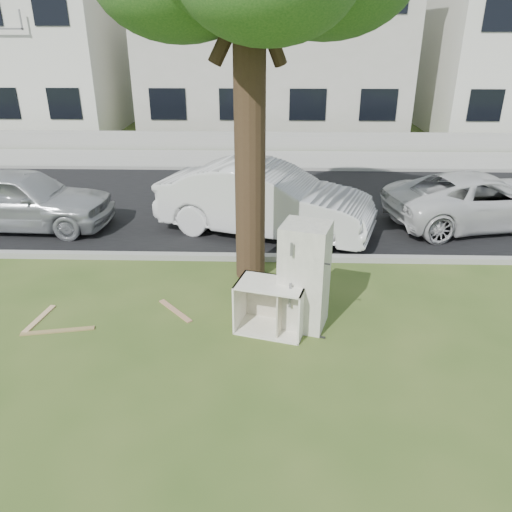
{
  "coord_description": "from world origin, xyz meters",
  "views": [
    {
      "loc": [
        -0.04,
        -6.76,
        4.29
      ],
      "look_at": [
        -0.26,
        0.6,
        0.93
      ],
      "focal_mm": 35.0,
      "sensor_mm": 36.0,
      "label": 1
    }
  ],
  "objects_px": {
    "cabinet": "(271,307)",
    "car_left": "(21,199)",
    "car_right": "(481,200)",
    "fridge": "(304,276)",
    "car_center": "(265,200)"
  },
  "relations": [
    {
      "from": "cabinet",
      "to": "car_left",
      "type": "distance_m",
      "value": 7.2
    },
    {
      "from": "car_right",
      "to": "cabinet",
      "type": "bearing_deg",
      "value": 121.65
    },
    {
      "from": "cabinet",
      "to": "car_right",
      "type": "distance_m",
      "value": 6.86
    },
    {
      "from": "fridge",
      "to": "car_center",
      "type": "bearing_deg",
      "value": 116.59
    },
    {
      "from": "cabinet",
      "to": "car_center",
      "type": "relative_size",
      "value": 0.21
    },
    {
      "from": "fridge",
      "to": "car_left",
      "type": "relative_size",
      "value": 0.41
    },
    {
      "from": "fridge",
      "to": "cabinet",
      "type": "xyz_separation_m",
      "value": [
        -0.5,
        -0.18,
        -0.44
      ]
    },
    {
      "from": "fridge",
      "to": "car_right",
      "type": "distance_m",
      "value": 6.38
    },
    {
      "from": "fridge",
      "to": "car_right",
      "type": "xyz_separation_m",
      "value": [
        4.45,
        4.57,
        -0.22
      ]
    },
    {
      "from": "car_center",
      "to": "cabinet",
      "type": "bearing_deg",
      "value": -159.58
    },
    {
      "from": "cabinet",
      "to": "car_right",
      "type": "height_order",
      "value": "car_right"
    },
    {
      "from": "cabinet",
      "to": "car_left",
      "type": "relative_size",
      "value": 0.25
    },
    {
      "from": "fridge",
      "to": "cabinet",
      "type": "bearing_deg",
      "value": -143.37
    },
    {
      "from": "car_center",
      "to": "fridge",
      "type": "bearing_deg",
      "value": -152.17
    },
    {
      "from": "car_right",
      "to": "fridge",
      "type": "bearing_deg",
      "value": 123.62
    }
  ]
}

